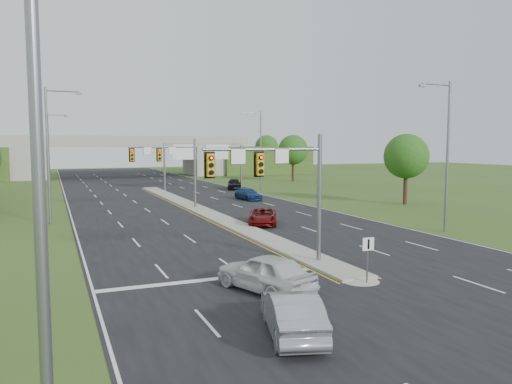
{
  "coord_description": "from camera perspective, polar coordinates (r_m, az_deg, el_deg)",
  "views": [
    {
      "loc": [
        -13.32,
        -23.37,
        6.44
      ],
      "look_at": [
        0.43,
        9.99,
        3.0
      ],
      "focal_mm": 35.0,
      "sensor_mm": 36.0,
      "label": 1
    }
  ],
  "objects": [
    {
      "name": "overpass",
      "position": [
        104.26,
        -15.09,
        3.67
      ],
      "size": [
        80.0,
        14.0,
        8.1
      ],
      "color": "gray",
      "rests_on": "ground"
    },
    {
      "name": "car_far_c",
      "position": [
        71.7,
        -2.5,
        0.94
      ],
      "size": [
        3.27,
        5.07,
        1.61
      ],
      "primitive_type": "imported",
      "rotation": [
        0.0,
        0.0,
        -0.32
      ],
      "color": "black",
      "rests_on": "road"
    },
    {
      "name": "tree_back_d",
      "position": [
        128.1,
        1.22,
        5.17
      ],
      "size": [
        6.0,
        6.0,
        8.85
      ],
      "color": "#382316",
      "rests_on": "ground"
    },
    {
      "name": "car_far_b",
      "position": [
        58.17,
        -0.91,
        -0.24
      ],
      "size": [
        2.31,
        4.71,
        1.32
      ],
      "primitive_type": "imported",
      "rotation": [
        0.0,
        0.0,
        0.1
      ],
      "color": "navy",
      "rests_on": "road"
    },
    {
      "name": "lightpole_r_far",
      "position": [
        68.73,
        0.38,
        5.16
      ],
      "size": [
        2.85,
        0.25,
        11.0
      ],
      "color": "slate",
      "rests_on": "ground"
    },
    {
      "name": "ground",
      "position": [
        27.65,
        7.15,
        -8.06
      ],
      "size": [
        240.0,
        240.0,
        0.0
      ],
      "primitive_type": "plane",
      "color": "#374E1B",
      "rests_on": "ground"
    },
    {
      "name": "tree_r_mid",
      "position": [
        87.68,
        4.26,
        4.82
      ],
      "size": [
        5.2,
        5.2,
        8.12
      ],
      "color": "#382316",
      "rests_on": "ground"
    },
    {
      "name": "car_white",
      "position": [
        22.13,
        1.08,
        -9.16
      ],
      "size": [
        3.6,
        5.31,
        1.68
      ],
      "primitive_type": "imported",
      "rotation": [
        0.0,
        0.0,
        3.5
      ],
      "color": "silver",
      "rests_on": "road"
    },
    {
      "name": "keep_right_sign",
      "position": [
        23.59,
        12.66,
        -6.73
      ],
      "size": [
        0.6,
        0.13,
        2.2
      ],
      "color": "slate",
      "rests_on": "ground"
    },
    {
      "name": "lightpole_r_near",
      "position": [
        38.9,
        20.84,
        4.6
      ],
      "size": [
        2.85,
        0.25,
        11.0
      ],
      "color": "slate",
      "rests_on": "ground"
    },
    {
      "name": "tree_back_c",
      "position": [
        123.16,
        -4.78,
        4.99
      ],
      "size": [
        5.6,
        5.6,
        8.32
      ],
      "color": "#382316",
      "rests_on": "ground"
    },
    {
      "name": "median_nose",
      "position": [
        24.34,
        11.87,
        -9.77
      ],
      "size": [
        2.0,
        2.0,
        0.16
      ],
      "primitive_type": "cone",
      "color": "gray",
      "rests_on": "road"
    },
    {
      "name": "road",
      "position": [
        60.21,
        -9.49,
        -0.76
      ],
      "size": [
        24.0,
        160.0,
        0.02
      ],
      "primitive_type": "cube",
      "color": "black",
      "rests_on": "ground"
    },
    {
      "name": "car_silver",
      "position": [
        17.33,
        4.15,
        -13.65
      ],
      "size": [
        2.78,
        4.84,
        1.51
      ],
      "primitive_type": "imported",
      "rotation": [
        0.0,
        0.0,
        2.87
      ],
      "color": "#989B9F",
      "rests_on": "road"
    },
    {
      "name": "tree_r_near",
      "position": [
        55.94,
        16.8,
        3.92
      ],
      "size": [
        4.8,
        4.8,
        7.6
      ],
      "color": "#382316",
      "rests_on": "ground"
    },
    {
      "name": "lightpole_l_far",
      "position": [
        78.37,
        -22.47,
        4.79
      ],
      "size": [
        2.85,
        0.25,
        11.0
      ],
      "color": "slate",
      "rests_on": "ground"
    },
    {
      "name": "median",
      "position": [
        48.66,
        -6.32,
        -2.08
      ],
      "size": [
        2.0,
        54.0,
        0.16
      ],
      "primitive_type": "cube",
      "color": "gray",
      "rests_on": "road"
    },
    {
      "name": "lane_markings",
      "position": [
        54.18,
        -8.67,
        -1.42
      ],
      "size": [
        23.72,
        160.0,
        0.01
      ],
      "color": "gold",
      "rests_on": "road"
    },
    {
      "name": "signal_mast_far",
      "position": [
        49.57,
        -9.52,
        3.39
      ],
      "size": [
        6.62,
        0.6,
        7.0
      ],
      "color": "slate",
      "rests_on": "ground"
    },
    {
      "name": "lightpole_l_near",
      "position": [
        8.37,
        -22.26,
        2.76
      ],
      "size": [
        2.85,
        0.25,
        11.0
      ],
      "color": "slate",
      "rests_on": "ground"
    },
    {
      "name": "signal_mast_near",
      "position": [
        25.84,
        2.98,
        1.64
      ],
      "size": [
        6.62,
        0.6,
        7.0
      ],
      "color": "slate",
      "rests_on": "ground"
    },
    {
      "name": "lightpole_l_mid",
      "position": [
        43.37,
        -22.45,
        4.59
      ],
      "size": [
        2.85,
        0.25,
        11.0
      ],
      "color": "slate",
      "rests_on": "ground"
    },
    {
      "name": "sign_gantry",
      "position": [
        71.17,
        -6.09,
        4.45
      ],
      "size": [
        11.58,
        0.44,
        6.67
      ],
      "color": "slate",
      "rests_on": "ground"
    },
    {
      "name": "car_far_a",
      "position": [
        40.19,
        0.76,
        -2.8
      ],
      "size": [
        3.94,
        5.21,
        1.32
      ],
      "primitive_type": "imported",
      "rotation": [
        0.0,
        0.0,
        -0.43
      ],
      "color": "#580809",
      "rests_on": "road"
    }
  ]
}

